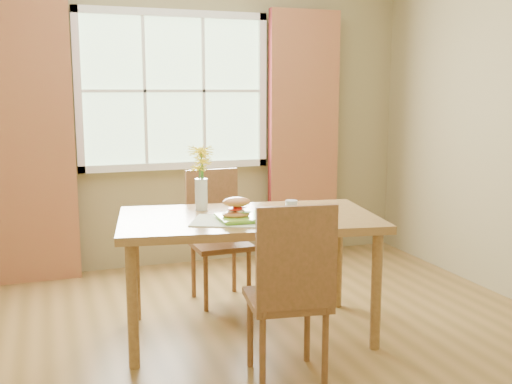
{
  "coord_description": "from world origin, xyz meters",
  "views": [
    {
      "loc": [
        -1.05,
        -3.15,
        1.5
      ],
      "look_at": [
        0.13,
        0.17,
        0.9
      ],
      "focal_mm": 42.0,
      "sensor_mm": 36.0,
      "label": 1
    }
  ],
  "objects": [
    {
      "name": "plate",
      "position": [
        0.01,
        0.09,
        0.77
      ],
      "size": [
        0.28,
        0.28,
        0.01
      ],
      "primitive_type": "cube",
      "rotation": [
        0.0,
        0.0,
        -0.04
      ],
      "color": "#79C832",
      "rests_on": "placemat"
    },
    {
      "name": "curtain_right",
      "position": [
        1.15,
        1.78,
        1.1
      ],
      "size": [
        0.65,
        0.08,
        2.2
      ],
      "primitive_type": "cube",
      "color": "maroon",
      "rests_on": "room"
    },
    {
      "name": "room",
      "position": [
        0.0,
        0.0,
        1.35
      ],
      "size": [
        4.24,
        3.84,
        2.74
      ],
      "color": "brown",
      "rests_on": "ground"
    },
    {
      "name": "curtain_left",
      "position": [
        -1.15,
        1.78,
        1.1
      ],
      "size": [
        0.65,
        0.08,
        2.2
      ],
      "primitive_type": "cube",
      "color": "maroon",
      "rests_on": "room"
    },
    {
      "name": "chair_near",
      "position": [
        0.08,
        -0.49,
        0.53
      ],
      "size": [
        0.45,
        0.45,
        0.96
      ],
      "rotation": [
        0.0,
        0.0,
        -0.14
      ],
      "color": "brown",
      "rests_on": "room"
    },
    {
      "name": "placemat",
      "position": [
        -0.05,
        0.1,
        0.76
      ],
      "size": [
        0.55,
        0.49,
        0.01
      ],
      "primitive_type": "cube",
      "rotation": [
        0.0,
        0.0,
        -0.44
      ],
      "color": "beige",
      "rests_on": "dining_table"
    },
    {
      "name": "water_glass",
      "position": [
        0.31,
        0.06,
        0.8
      ],
      "size": [
        0.07,
        0.07,
        0.11
      ],
      "color": "silver",
      "rests_on": "dining_table"
    },
    {
      "name": "croissant_sandwich",
      "position": [
        -0.02,
        0.09,
        0.83
      ],
      "size": [
        0.18,
        0.14,
        0.12
      ],
      "rotation": [
        0.0,
        0.0,
        -0.16
      ],
      "color": "#E68E4E",
      "rests_on": "plate"
    },
    {
      "name": "flower_vase",
      "position": [
        -0.13,
        0.49,
        1.01
      ],
      "size": [
        0.17,
        0.17,
        0.41
      ],
      "color": "silver",
      "rests_on": "dining_table"
    },
    {
      "name": "window",
      "position": [
        0.0,
        1.87,
        1.5
      ],
      "size": [
        1.62,
        0.06,
        1.32
      ],
      "color": "#ACD39F",
      "rests_on": "room"
    },
    {
      "name": "chair_far",
      "position": [
        0.09,
        0.92,
        0.51
      ],
      "size": [
        0.4,
        0.4,
        0.94
      ],
      "rotation": [
        0.0,
        0.0,
        0.03
      ],
      "color": "brown",
      "rests_on": "room"
    },
    {
      "name": "dining_table",
      "position": [
        0.09,
        0.22,
        0.67
      ],
      "size": [
        1.66,
        1.11,
        0.75
      ],
      "rotation": [
        0.0,
        0.0,
        -0.16
      ],
      "color": "olive",
      "rests_on": "room"
    }
  ]
}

